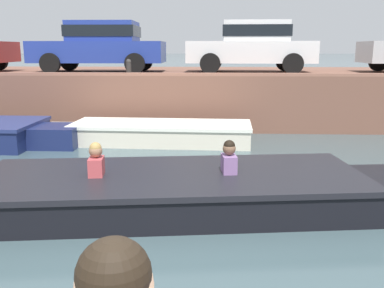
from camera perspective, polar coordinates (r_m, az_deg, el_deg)
The scene contains 8 objects.
ground_plane at distance 6.90m, azimuth 0.91°, elevation -6.80°, with size 400.00×400.00×0.00m, color #3D5156.
far_quay_wall at distance 14.70m, azimuth 1.84°, elevation 6.71°, with size 60.00×6.00×1.57m, color brown.
far_wall_coping at distance 11.76m, azimuth 1.68°, elevation 9.27°, with size 60.00×0.24×0.08m, color #925F4C.
boat_moored_central_cream at distance 10.64m, azimuth -5.21°, elevation 1.50°, with size 5.26×1.67×0.50m.
motorboat_passing at distance 6.32m, azimuth -0.15°, elevation -6.12°, with size 6.77×2.71×1.00m.
car_left_inner_blue at distance 13.97m, azimuth -12.05°, elevation 12.84°, with size 4.07×2.07×1.54m.
car_centre_white at distance 13.59m, azimuth 8.05°, elevation 13.00°, with size 3.91×2.12×1.54m.
mooring_bollard_mid at distance 12.09m, azimuth -8.44°, elevation 10.18°, with size 0.15×0.15×0.45m.
Camera 1 is at (0.18, -1.38, 2.29)m, focal length 40.00 mm.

